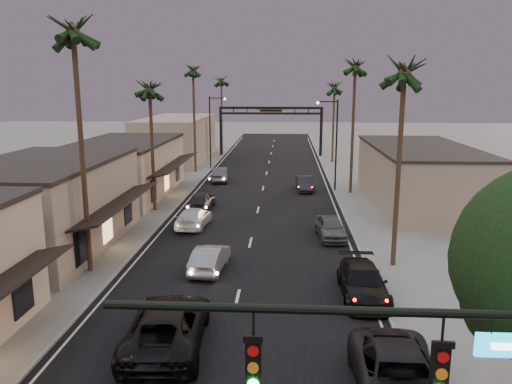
# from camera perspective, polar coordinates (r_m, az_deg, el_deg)

# --- Properties ---
(ground) EXTENTS (200.00, 200.00, 0.00)m
(ground) POSITION_cam_1_polar(r_m,az_deg,el_deg) (45.16, 0.45, -1.13)
(ground) COLOR slate
(ground) RESTS_ON ground
(road) EXTENTS (14.00, 120.00, 0.02)m
(road) POSITION_cam_1_polar(r_m,az_deg,el_deg) (50.03, 0.76, 0.18)
(road) COLOR black
(road) RESTS_ON ground
(sidewalk_left) EXTENTS (5.00, 92.00, 0.12)m
(sidewalk_left) POSITION_cam_1_polar(r_m,az_deg,el_deg) (58.05, -8.32, 1.77)
(sidewalk_left) COLOR slate
(sidewalk_left) RESTS_ON ground
(sidewalk_right) EXTENTS (5.00, 92.00, 0.12)m
(sidewalk_right) POSITION_cam_1_polar(r_m,az_deg,el_deg) (57.28, 10.64, 1.55)
(sidewalk_right) COLOR slate
(sidewalk_right) RESTS_ON ground
(storefront_mid) EXTENTS (8.00, 14.00, 5.50)m
(storefront_mid) POSITION_cam_1_polar(r_m,az_deg,el_deg) (34.44, -23.04, -1.61)
(storefront_mid) COLOR gray
(storefront_mid) RESTS_ON ground
(storefront_far) EXTENTS (8.00, 16.00, 5.00)m
(storefront_far) POSITION_cam_1_polar(r_m,az_deg,el_deg) (49.02, -14.79, 2.50)
(storefront_far) COLOR #C6B197
(storefront_far) RESTS_ON ground
(storefront_dist) EXTENTS (8.00, 20.00, 6.00)m
(storefront_dist) POSITION_cam_1_polar(r_m,az_deg,el_deg) (70.96, -9.05, 6.01)
(storefront_dist) COLOR gray
(storefront_dist) RESTS_ON ground
(building_right) EXTENTS (8.00, 18.00, 5.00)m
(building_right) POSITION_cam_1_polar(r_m,az_deg,el_deg) (46.09, 18.12, 1.71)
(building_right) COLOR gray
(building_right) RESTS_ON ground
(arch) EXTENTS (15.20, 0.40, 7.27)m
(arch) POSITION_cam_1_polar(r_m,az_deg,el_deg) (74.09, 1.71, 8.38)
(arch) COLOR black
(arch) RESTS_ON ground
(streetlight_right) EXTENTS (2.13, 0.30, 9.00)m
(streetlight_right) POSITION_cam_1_polar(r_m,az_deg,el_deg) (49.37, 8.87, 6.13)
(streetlight_right) COLOR black
(streetlight_right) RESTS_ON ground
(streetlight_left) EXTENTS (2.13, 0.30, 9.00)m
(streetlight_left) POSITION_cam_1_polar(r_m,az_deg,el_deg) (62.78, -5.03, 7.48)
(streetlight_left) COLOR black
(streetlight_left) RESTS_ON ground
(palm_lb) EXTENTS (3.20, 3.20, 15.20)m
(palm_lb) POSITION_cam_1_polar(r_m,az_deg,el_deg) (28.27, -20.25, 17.58)
(palm_lb) COLOR #38281C
(palm_lb) RESTS_ON ground
(palm_lc) EXTENTS (3.20, 3.20, 12.20)m
(palm_lc) POSITION_cam_1_polar(r_m,az_deg,el_deg) (41.37, -12.09, 12.02)
(palm_lc) COLOR #38281C
(palm_lc) RESTS_ON ground
(palm_ld) EXTENTS (3.20, 3.20, 14.20)m
(palm_ld) POSITION_cam_1_polar(r_m,az_deg,el_deg) (59.94, -7.23, 13.99)
(palm_ld) COLOR #38281C
(palm_ld) RESTS_ON ground
(palm_ra) EXTENTS (3.20, 3.20, 13.20)m
(palm_ra) POSITION_cam_1_polar(r_m,az_deg,el_deg) (28.62, 16.65, 13.83)
(palm_ra) COLOR #38281C
(palm_ra) RESTS_ON ground
(palm_rb) EXTENTS (3.20, 3.20, 14.20)m
(palm_rb) POSITION_cam_1_polar(r_m,az_deg,el_deg) (48.35, 11.30, 14.34)
(palm_rb) COLOR #38281C
(palm_rb) RESTS_ON ground
(palm_rc) EXTENTS (3.20, 3.20, 12.20)m
(palm_rc) POSITION_cam_1_polar(r_m,az_deg,el_deg) (68.19, 8.97, 12.07)
(palm_rc) COLOR #38281C
(palm_rc) RESTS_ON ground
(palm_far) EXTENTS (3.20, 3.20, 13.20)m
(palm_far) POSITION_cam_1_polar(r_m,az_deg,el_deg) (82.59, -4.00, 12.84)
(palm_far) COLOR #38281C
(palm_far) RESTS_ON ground
(oncoming_pickup) EXTENTS (3.35, 6.61, 1.79)m
(oncoming_pickup) POSITION_cam_1_polar(r_m,az_deg,el_deg) (21.03, -10.09, -14.77)
(oncoming_pickup) COLOR black
(oncoming_pickup) RESTS_ON ground
(oncoming_silver) EXTENTS (1.91, 4.48, 1.44)m
(oncoming_silver) POSITION_cam_1_polar(r_m,az_deg,el_deg) (28.70, -5.29, -7.53)
(oncoming_silver) COLOR gray
(oncoming_silver) RESTS_ON ground
(oncoming_white) EXTENTS (2.34, 5.05, 1.43)m
(oncoming_white) POSITION_cam_1_polar(r_m,az_deg,el_deg) (37.42, -7.15, -2.90)
(oncoming_white) COLOR silver
(oncoming_white) RESTS_ON ground
(oncoming_dgrey) EXTENTS (1.99, 4.62, 1.56)m
(oncoming_dgrey) POSITION_cam_1_polar(r_m,az_deg,el_deg) (42.71, -6.24, -0.91)
(oncoming_dgrey) COLOR black
(oncoming_dgrey) RESTS_ON ground
(oncoming_grey_far) EXTENTS (2.24, 4.90, 1.56)m
(oncoming_grey_far) POSITION_cam_1_polar(r_m,az_deg,el_deg) (54.81, -4.18, 2.02)
(oncoming_grey_far) COLOR #454549
(oncoming_grey_far) RESTS_ON ground
(curbside_near) EXTENTS (2.91, 6.20, 1.72)m
(curbside_near) POSITION_cam_1_polar(r_m,az_deg,el_deg) (18.16, 16.08, -19.88)
(curbside_near) COLOR black
(curbside_near) RESTS_ON ground
(curbside_black) EXTENTS (2.25, 5.40, 1.56)m
(curbside_black) POSITION_cam_1_polar(r_m,az_deg,el_deg) (25.64, 12.12, -10.06)
(curbside_black) COLOR black
(curbside_black) RESTS_ON ground
(curbside_grey) EXTENTS (2.17, 4.60, 1.52)m
(curbside_grey) POSITION_cam_1_polar(r_m,az_deg,el_deg) (34.74, 8.54, -4.03)
(curbside_grey) COLOR #48484D
(curbside_grey) RESTS_ON ground
(curbside_far) EXTENTS (1.79, 4.39, 1.42)m
(curbside_far) POSITION_cam_1_polar(r_m,az_deg,el_deg) (50.09, 5.57, 0.96)
(curbside_far) COLOR black
(curbside_far) RESTS_ON ground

